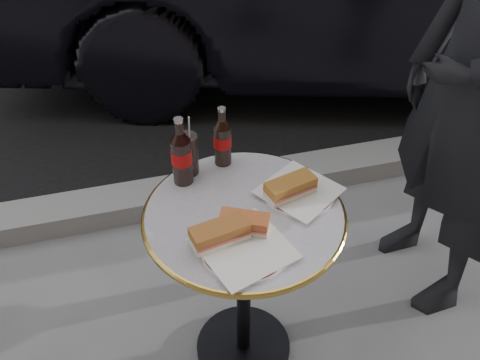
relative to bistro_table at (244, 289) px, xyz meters
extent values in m
plane|color=slate|center=(0.00, 0.00, -0.37)|extent=(80.00, 80.00, 0.00)
cube|color=gray|center=(0.00, 0.90, -0.32)|extent=(40.00, 0.20, 0.12)
cylinder|color=silver|center=(-0.04, -0.15, 0.37)|extent=(0.28, 0.28, 0.01)
cylinder|color=white|center=(0.19, 0.04, 0.37)|extent=(0.30, 0.30, 0.01)
cube|color=#995827|center=(-0.10, -0.11, 0.41)|extent=(0.18, 0.11, 0.06)
cube|color=#B6572E|center=(-0.02, -0.08, 0.40)|extent=(0.16, 0.12, 0.05)
cube|color=#A96B2A|center=(0.15, 0.03, 0.41)|extent=(0.17, 0.11, 0.05)
cylinder|color=black|center=(-0.13, 0.23, 0.44)|extent=(0.08, 0.08, 0.14)
camera|label=1|loc=(-0.31, -1.13, 1.48)|focal=40.00mm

